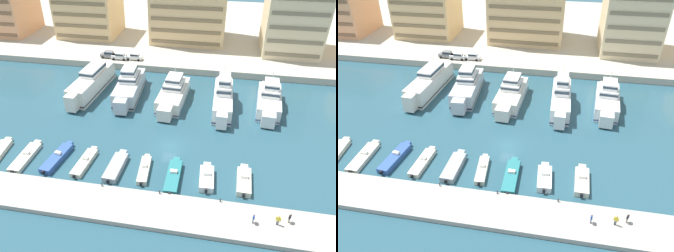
# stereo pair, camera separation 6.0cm
# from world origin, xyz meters

# --- Properties ---
(ground_plane) EXTENTS (400.00, 400.00, 0.00)m
(ground_plane) POSITION_xyz_m (0.00, 0.00, 0.00)
(ground_plane) COLOR #285160
(quay_promenade) EXTENTS (180.00, 70.00, 1.65)m
(quay_promenade) POSITION_xyz_m (0.00, 64.31, 0.83)
(quay_promenade) COLOR #BCB29E
(quay_promenade) RESTS_ON ground
(pier_dock) EXTENTS (120.00, 6.23, 0.78)m
(pier_dock) POSITION_xyz_m (0.00, -14.86, 0.39)
(pier_dock) COLOR #A8A399
(pier_dock) RESTS_ON ground
(yacht_ivory_far_left) EXTENTS (5.42, 19.44, 7.19)m
(yacht_ivory_far_left) POSITION_xyz_m (-20.53, 16.83, 2.26)
(yacht_ivory_far_left) COLOR silver
(yacht_ivory_far_left) RESTS_ON ground
(yacht_silver_left) EXTENTS (5.46, 17.26, 7.93)m
(yacht_silver_left) POSITION_xyz_m (-11.86, 16.73, 2.22)
(yacht_silver_left) COLOR silver
(yacht_silver_left) RESTS_ON ground
(yacht_ivory_mid_left) EXTENTS (5.65, 16.22, 7.30)m
(yacht_ivory_mid_left) POSITION_xyz_m (-2.01, 15.45, 1.99)
(yacht_ivory_mid_left) COLOR silver
(yacht_ivory_mid_left) RESTS_ON ground
(yacht_white_center_left) EXTENTS (3.89, 16.91, 8.39)m
(yacht_white_center_left) POSITION_xyz_m (8.38, 15.01, 2.37)
(yacht_white_center_left) COLOR white
(yacht_white_center_left) RESTS_ON ground
(yacht_white_center) EXTENTS (5.60, 15.33, 7.46)m
(yacht_white_center) POSITION_xyz_m (17.66, 16.23, 2.02)
(yacht_white_center) COLOR white
(yacht_white_center) RESTS_ON ground
(motorboat_cream_left) EXTENTS (2.12, 8.45, 1.14)m
(motorboat_cream_left) POSITION_xyz_m (-22.84, -7.34, 0.38)
(motorboat_cream_left) COLOR beige
(motorboat_cream_left) RESTS_ON ground
(motorboat_blue_mid_left) EXTENTS (2.68, 8.32, 1.42)m
(motorboat_blue_mid_left) POSITION_xyz_m (-17.50, -6.79, 0.50)
(motorboat_blue_mid_left) COLOR #33569E
(motorboat_blue_mid_left) RESTS_ON ground
(motorboat_cream_center_left) EXTENTS (2.26, 7.68, 1.19)m
(motorboat_cream_center_left) POSITION_xyz_m (-12.69, -6.96, 0.41)
(motorboat_cream_center_left) COLOR beige
(motorboat_cream_center_left) RESTS_ON ground
(motorboat_grey_center) EXTENTS (2.43, 7.68, 1.01)m
(motorboat_grey_center) POSITION_xyz_m (-7.35, -7.20, 0.50)
(motorboat_grey_center) COLOR #9EA3A8
(motorboat_grey_center) RESTS_ON ground
(motorboat_cream_center_right) EXTENTS (2.04, 7.01, 1.22)m
(motorboat_cream_center_right) POSITION_xyz_m (-2.78, -7.04, 0.44)
(motorboat_cream_center_right) COLOR beige
(motorboat_cream_center_right) RESTS_ON ground
(motorboat_teal_mid_right) EXTENTS (2.11, 8.22, 1.42)m
(motorboat_teal_mid_right) POSITION_xyz_m (1.96, -7.80, 0.51)
(motorboat_teal_mid_right) COLOR teal
(motorboat_teal_mid_right) RESTS_ON ground
(motorboat_white_right) EXTENTS (2.38, 6.25, 1.58)m
(motorboat_white_right) POSITION_xyz_m (6.98, -7.28, 0.56)
(motorboat_white_right) COLOR white
(motorboat_white_right) RESTS_ON ground
(motorboat_cream_far_right) EXTENTS (2.20, 6.79, 1.48)m
(motorboat_cream_far_right) POSITION_xyz_m (12.55, -6.91, 0.52)
(motorboat_cream_far_right) COLOR beige
(motorboat_cream_far_right) RESTS_ON ground
(car_grey_far_left) EXTENTS (4.16, 2.04, 1.80)m
(car_grey_far_left) POSITION_xyz_m (-21.86, 32.49, 2.63)
(car_grey_far_left) COLOR slate
(car_grey_far_left) RESTS_ON quay_promenade
(car_white_left) EXTENTS (4.11, 1.93, 1.80)m
(car_white_left) POSITION_xyz_m (-18.72, 31.95, 2.63)
(car_white_left) COLOR white
(car_white_left) RESTS_ON quay_promenade
(car_white_mid_left) EXTENTS (4.10, 1.92, 1.80)m
(car_white_mid_left) POSITION_xyz_m (-14.93, 32.39, 2.63)
(car_white_mid_left) COLOR white
(car_white_mid_left) RESTS_ON quay_promenade
(apartment_block_far_left) EXTENTS (16.83, 15.59, 18.02)m
(apartment_block_far_left) POSITION_xyz_m (-59.91, 47.71, 9.72)
(apartment_block_far_left) COLOR tan
(apartment_block_far_left) RESTS_ON quay_promenade
(apartment_block_left) EXTENTS (17.23, 15.43, 17.76)m
(apartment_block_left) POSITION_xyz_m (-33.19, 50.22, 9.59)
(apartment_block_left) COLOR #E0BC84
(apartment_block_left) RESTS_ON quay_promenade
(apartment_block_center_left) EXTENTS (14.83, 16.29, 22.77)m
(apartment_block_center_left) POSITION_xyz_m (24.62, 46.34, 12.10)
(apartment_block_center_left) COLOR beige
(apartment_block_center_left) RESTS_ON quay_promenade
(pedestrian_near_edge) EXTENTS (0.26, 0.63, 1.64)m
(pedestrian_near_edge) POSITION_xyz_m (13.53, -14.90, 1.76)
(pedestrian_near_edge) COLOR #4C515B
(pedestrian_near_edge) RESTS_ON pier_dock
(pedestrian_mid_deck) EXTENTS (0.41, 0.56, 1.62)m
(pedestrian_mid_deck) POSITION_xyz_m (18.11, -13.99, 1.74)
(pedestrian_mid_deck) COLOR #7A6B56
(pedestrian_mid_deck) RESTS_ON pier_dock
(pedestrian_far_side) EXTENTS (0.61, 0.35, 1.64)m
(pedestrian_far_side) POSITION_xyz_m (16.59, -14.67, 1.76)
(pedestrian_far_side) COLOR #282D3D
(pedestrian_far_side) RESTS_ON pier_dock
(bollard_west) EXTENTS (0.20, 0.20, 0.61)m
(bollard_west) POSITION_xyz_m (-7.93, -12.00, 1.11)
(bollard_west) COLOR #2D2D33
(bollard_west) RESTS_ON pier_dock
(bollard_west_mid) EXTENTS (0.20, 0.20, 0.61)m
(bollard_west_mid) POSITION_xyz_m (0.65, -12.00, 1.11)
(bollard_west_mid) COLOR #2D2D33
(bollard_west_mid) RESTS_ON pier_dock
(bollard_east_mid) EXTENTS (0.20, 0.20, 0.61)m
(bollard_east_mid) POSITION_xyz_m (9.22, -12.00, 1.11)
(bollard_east_mid) COLOR #2D2D33
(bollard_east_mid) RESTS_ON pier_dock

